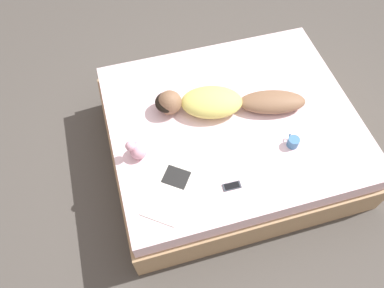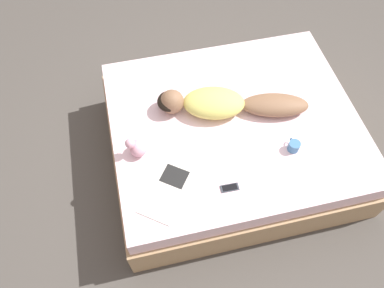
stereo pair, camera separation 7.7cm
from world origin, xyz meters
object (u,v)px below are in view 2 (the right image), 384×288
Objects in this scene: coffee_mug at (294,146)px; cell_phone at (230,188)px; person at (223,103)px; open_magazine at (168,190)px.

coffee_mug reaches higher than cell_phone.
person is at bearing -9.74° from cell_phone.
person is 2.30× the size of open_magazine.
open_magazine is at bearing 97.11° from coffee_mug.
person is 0.89m from open_magazine.
coffee_mug is (0.13, -1.06, 0.04)m from open_magazine.
coffee_mug is 0.88× the size of cell_phone.
open_magazine and cell_phone have the same top height.
person reaches higher than open_magazine.
open_magazine is 0.47m from cell_phone.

